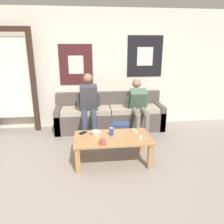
{
  "coord_description": "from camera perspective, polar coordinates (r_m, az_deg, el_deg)",
  "views": [
    {
      "loc": [
        -0.24,
        -2.42,
        1.81
      ],
      "look_at": [
        0.19,
        1.26,
        0.67
      ],
      "focal_mm": 35.0,
      "sensor_mm": 36.0,
      "label": 1
    }
  ],
  "objects": [
    {
      "name": "ground_plane",
      "position": [
        3.03,
        -0.92,
        -19.51
      ],
      "size": [
        18.0,
        18.0,
        0.0
      ],
      "primitive_type": "plane",
      "color": "gray"
    },
    {
      "name": "wall_back",
      "position": [
        4.93,
        -3.91,
        10.95
      ],
      "size": [
        10.0,
        0.07,
        2.55
      ],
      "color": "silver",
      "rests_on": "ground_plane"
    },
    {
      "name": "door_frame",
      "position": [
        4.97,
        -25.09,
        8.53
      ],
      "size": [
        1.0,
        0.1,
        2.15
      ],
      "color": "#382319",
      "rests_on": "ground_plane"
    },
    {
      "name": "couch",
      "position": [
        4.84,
        -0.57,
        -1.12
      ],
      "size": [
        2.34,
        0.65,
        0.79
      ],
      "color": "#564C47",
      "rests_on": "ground_plane"
    },
    {
      "name": "coffee_table",
      "position": [
        3.47,
        0.13,
        -7.55
      ],
      "size": [
        1.19,
        0.66,
        0.43
      ],
      "color": "#B27F4C",
      "rests_on": "ground_plane"
    },
    {
      "name": "person_seated_adult",
      "position": [
        4.37,
        -6.12,
        2.15
      ],
      "size": [
        0.47,
        0.82,
        1.26
      ],
      "color": "#384256",
      "rests_on": "ground_plane"
    },
    {
      "name": "person_seated_teen",
      "position": [
        4.54,
        6.99,
        1.9
      ],
      "size": [
        0.47,
        0.89,
        1.12
      ],
      "color": "gray",
      "rests_on": "ground_plane"
    },
    {
      "name": "backpack",
      "position": [
        4.2,
        2.29,
        -5.55
      ],
      "size": [
        0.36,
        0.31,
        0.39
      ],
      "color": "navy",
      "rests_on": "ground_plane"
    },
    {
      "name": "ceramic_bowl",
      "position": [
        3.51,
        -4.14,
        -5.42
      ],
      "size": [
        0.17,
        0.17,
        0.06
      ],
      "color": "#B7B2A8",
      "rests_on": "coffee_table"
    },
    {
      "name": "pillar_candle",
      "position": [
        3.17,
        -2.45,
        -7.79
      ],
      "size": [
        0.09,
        0.09,
        0.1
      ],
      "color": "#B24C42",
      "rests_on": "coffee_table"
    },
    {
      "name": "drink_can_blue",
      "position": [
        3.48,
        -0.13,
        -5.11
      ],
      "size": [
        0.07,
        0.07,
        0.12
      ],
      "color": "#28479E",
      "rests_on": "coffee_table"
    },
    {
      "name": "game_controller_near_left",
      "position": [
        3.66,
        5.94,
        -4.89
      ],
      "size": [
        0.09,
        0.15,
        0.03
      ],
      "color": "white",
      "rests_on": "coffee_table"
    },
    {
      "name": "game_controller_near_right",
      "position": [
        3.42,
        7.52,
        -6.62
      ],
      "size": [
        0.08,
        0.15,
        0.03
      ],
      "color": "white",
      "rests_on": "coffee_table"
    },
    {
      "name": "cell_phone",
      "position": [
        3.61,
        -7.57,
        -5.41
      ],
      "size": [
        0.14,
        0.14,
        0.01
      ],
      "color": "black",
      "rests_on": "coffee_table"
    }
  ]
}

